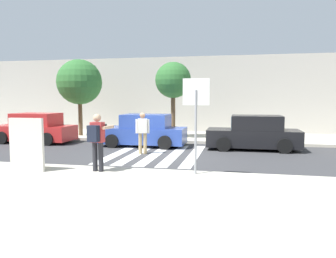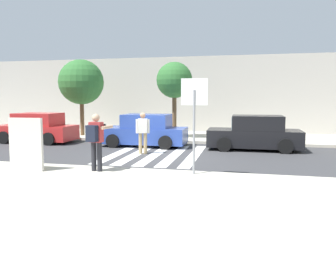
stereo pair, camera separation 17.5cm
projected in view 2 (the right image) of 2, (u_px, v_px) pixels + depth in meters
The scene contains 18 objects.
ground_plane at pixel (155, 155), 13.48m from camera, with size 120.00×120.00×0.00m, color #38383A.
sidewalk_near at pixel (85, 198), 7.45m from camera, with size 60.00×6.00×0.14m, color beige.
sidewalk_far at pixel (181, 136), 19.30m from camera, with size 60.00×4.80×0.14m, color beige.
building_facade_far at pixel (192, 95), 23.34m from camera, with size 56.00×4.00×5.01m, color #ADA89E.
crosswalk_stripe_0 at pixel (120, 152), 14.02m from camera, with size 0.44×5.20×0.01m, color silver.
crosswalk_stripe_1 at pixel (138, 153), 13.85m from camera, with size 0.44×5.20×0.01m, color silver.
crosswalk_stripe_2 at pixel (156, 154), 13.67m from camera, with size 0.44×5.20×0.01m, color silver.
crosswalk_stripe_3 at pixel (175, 155), 13.50m from camera, with size 0.44×5.20×0.01m, color silver.
crosswalk_stripe_4 at pixel (194, 155), 13.32m from camera, with size 0.44×5.20×0.01m, color silver.
stop_sign at pixel (194, 105), 9.31m from camera, with size 0.76×0.08×2.75m.
photographer_with_backpack at pixel (96, 137), 9.75m from camera, with size 0.64×0.89×1.72m.
pedestrian_crossing at pixel (143, 131), 13.62m from camera, with size 0.56×0.33×1.72m.
parked_car_red at pixel (37, 129), 17.18m from camera, with size 4.10×1.92×1.55m.
parked_car_blue at pixel (145, 131), 15.89m from camera, with size 4.10×1.92×1.55m.
parked_car_black at pixel (255, 134), 14.76m from camera, with size 4.10×1.92×1.55m.
street_tree_west at pixel (81, 82), 19.08m from camera, with size 2.61×2.61×4.43m.
street_tree_center at pixel (174, 81), 17.84m from camera, with size 1.97×1.97×4.15m.
advertising_board at pixel (26, 144), 9.87m from camera, with size 1.10×0.11×1.60m.
Camera 2 is at (3.44, -12.88, 2.34)m, focal length 35.00 mm.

